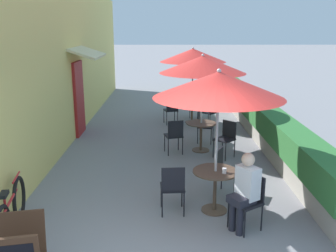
# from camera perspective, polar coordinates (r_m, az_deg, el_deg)

# --- Properties ---
(cafe_facade_wall) EXTENTS (0.98, 14.72, 4.20)m
(cafe_facade_wall) POSITION_cam_1_polar(r_m,az_deg,el_deg) (11.52, -13.82, 9.76)
(cafe_facade_wall) COLOR #E0CC6B
(cafe_facade_wall) RESTS_ON ground_plane
(planter_hedge) EXTENTS (0.60, 13.72, 1.01)m
(planter_hedge) POSITION_cam_1_polar(r_m,az_deg,el_deg) (11.79, 12.66, 2.28)
(planter_hedge) COLOR gray
(planter_hedge) RESTS_ON ground_plane
(patio_table_near) EXTENTS (0.76, 0.76, 0.73)m
(patio_table_near) POSITION_cam_1_polar(r_m,az_deg,el_deg) (6.39, 7.19, -8.50)
(patio_table_near) COLOR brown
(patio_table_near) RESTS_ON ground_plane
(patio_umbrella_near) EXTENTS (2.09, 2.09, 2.42)m
(patio_umbrella_near) POSITION_cam_1_polar(r_m,az_deg,el_deg) (5.94, 7.71, 6.23)
(patio_umbrella_near) COLOR #B7B7BC
(patio_umbrella_near) RESTS_ON ground_plane
(cafe_chair_near_left) EXTENTS (0.42, 0.42, 0.87)m
(cafe_chair_near_left) POSITION_cam_1_polar(r_m,az_deg,el_deg) (6.24, 0.72, -9.05)
(cafe_chair_near_left) COLOR black
(cafe_chair_near_left) RESTS_ON ground_plane
(cafe_chair_near_right) EXTENTS (0.55, 0.55, 0.87)m
(cafe_chair_near_right) POSITION_cam_1_polar(r_m,az_deg,el_deg) (5.97, 12.30, -10.58)
(cafe_chair_near_right) COLOR black
(cafe_chair_near_right) RESTS_ON ground_plane
(seated_patron_near_right) EXTENTS (0.51, 0.49, 1.25)m
(seated_patron_near_right) POSITION_cam_1_polar(r_m,az_deg,el_deg) (5.83, 11.61, -9.36)
(seated_patron_near_right) COLOR #23232D
(seated_patron_near_right) RESTS_ON ground_plane
(cafe_chair_near_back) EXTENTS (0.54, 0.54, 0.87)m
(cafe_chair_near_back) POSITION_cam_1_polar(r_m,az_deg,el_deg) (7.05, 8.59, -6.31)
(cafe_chair_near_back) COLOR black
(cafe_chair_near_back) RESTS_ON ground_plane
(coffee_cup_near) EXTENTS (0.07, 0.07, 0.09)m
(coffee_cup_near) POSITION_cam_1_polar(r_m,az_deg,el_deg) (6.22, 8.58, -6.75)
(coffee_cup_near) COLOR white
(coffee_cup_near) RESTS_ON patio_table_near
(patio_table_mid) EXTENTS (0.76, 0.76, 0.73)m
(patio_table_mid) POSITION_cam_1_polar(r_m,az_deg,el_deg) (9.40, 5.07, -0.71)
(patio_table_mid) COLOR brown
(patio_table_mid) RESTS_ON ground_plane
(patio_umbrella_mid) EXTENTS (2.09, 2.09, 2.42)m
(patio_umbrella_mid) POSITION_cam_1_polar(r_m,az_deg,el_deg) (9.09, 5.31, 9.32)
(patio_umbrella_mid) COLOR #B7B7BC
(patio_umbrella_mid) RESTS_ON ground_plane
(cafe_chair_mid_left) EXTENTS (0.57, 0.57, 0.87)m
(cafe_chair_mid_left) POSITION_cam_1_polar(r_m,az_deg,el_deg) (9.03, 8.88, -1.53)
(cafe_chair_mid_left) COLOR black
(cafe_chair_mid_left) RESTS_ON ground_plane
(cafe_chair_mid_right) EXTENTS (0.49, 0.49, 0.87)m
(cafe_chair_mid_right) POSITION_cam_1_polar(r_m,az_deg,el_deg) (10.09, 5.34, 0.35)
(cafe_chair_mid_right) COLOR black
(cafe_chair_mid_right) RESTS_ON ground_plane
(cafe_chair_mid_back) EXTENTS (0.49, 0.49, 0.87)m
(cafe_chair_mid_back) POSITION_cam_1_polar(r_m,az_deg,el_deg) (9.11, 0.97, -1.20)
(cafe_chair_mid_back) COLOR black
(cafe_chair_mid_back) RESTS_ON ground_plane
(patio_table_far) EXTENTS (0.76, 0.76, 0.73)m
(patio_table_far) POSITION_cam_1_polar(r_m,az_deg,el_deg) (12.19, 3.68, 2.97)
(patio_table_far) COLOR brown
(patio_table_far) RESTS_ON ground_plane
(patio_umbrella_far) EXTENTS (2.09, 2.09, 2.42)m
(patio_umbrella_far) POSITION_cam_1_polar(r_m,az_deg,el_deg) (11.95, 3.82, 10.70)
(patio_umbrella_far) COLOR #B7B7BC
(patio_umbrella_far) RESTS_ON ground_plane
(cafe_chair_far_left) EXTENTS (0.49, 0.49, 0.87)m
(cafe_chair_far_left) POSITION_cam_1_polar(r_m,az_deg,el_deg) (12.89, 3.98, 3.60)
(cafe_chair_far_left) COLOR black
(cafe_chair_far_left) RESTS_ON ground_plane
(cafe_chair_far_right) EXTENTS (0.49, 0.49, 0.87)m
(cafe_chair_far_right) POSITION_cam_1_polar(r_m,az_deg,el_deg) (11.91, 0.51, 2.68)
(cafe_chair_far_right) COLOR black
(cafe_chair_far_right) RESTS_ON ground_plane
(cafe_chair_far_back) EXTENTS (0.57, 0.57, 0.87)m
(cafe_chair_far_back) POSITION_cam_1_polar(r_m,az_deg,el_deg) (11.79, 6.55, 2.46)
(cafe_chair_far_back) COLOR black
(cafe_chair_far_back) RESTS_ON ground_plane
(coffee_cup_far) EXTENTS (0.07, 0.07, 0.09)m
(coffee_cup_far) POSITION_cam_1_polar(r_m,az_deg,el_deg) (12.19, 3.90, 4.17)
(coffee_cup_far) COLOR teal
(coffee_cup_far) RESTS_ON patio_table_far
(bicycle_leaning) EXTENTS (0.34, 1.73, 0.82)m
(bicycle_leaning) POSITION_cam_1_polar(r_m,az_deg,el_deg) (6.18, -22.73, -12.02)
(bicycle_leaning) COLOR black
(bicycle_leaning) RESTS_ON ground_plane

